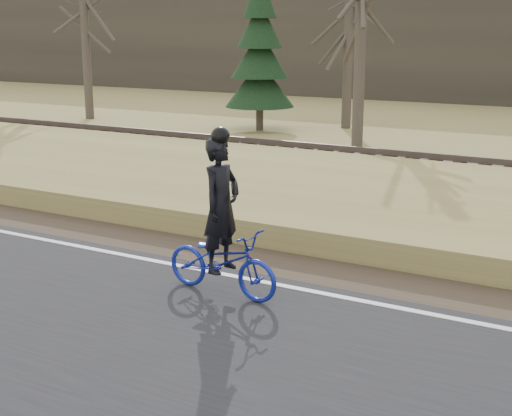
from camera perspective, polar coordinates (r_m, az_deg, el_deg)
The scene contains 12 objects.
ground at distance 10.47m, azimuth 0.77°, elevation -6.73°, with size 120.00×120.00×0.00m, color #998B4E.
road at distance 8.52m, azimuth -7.46°, elevation -11.72°, with size 120.00×6.00×0.06m, color black.
edge_line at distance 10.61m, azimuth 1.29°, elevation -6.06°, with size 120.00×0.12×0.01m, color silver.
shoulder at distance 11.47m, azimuth 3.65°, elevation -4.76°, with size 120.00×1.60×0.04m, color #473A2B.
embankment at distance 14.06m, azimuth 8.98°, elevation -0.47°, with size 120.00×5.00×0.44m, color #998B4E.
ballast at distance 17.59m, azimuth 13.34°, elevation 2.28°, with size 120.00×3.00×0.45m, color slate.
railroad at distance 17.53m, azimuth 13.40°, elevation 3.25°, with size 120.00×2.40×0.29m.
cyclist at distance 10.01m, azimuth -2.76°, elevation -2.67°, with size 1.87×0.76×2.39m.
bare_tree_far_left at distance 31.13m, azimuth -13.56°, elevation 14.39°, with size 0.36×0.36×8.11m, color #4E4539.
bare_tree_left at distance 27.61m, azimuth 7.41°, elevation 13.40°, with size 0.36×0.36×6.83m, color #4E4539.
bare_tree_near_left at distance 23.05m, azimuth 8.34°, elevation 12.63°, with size 0.36×0.36×6.34m, color #4E4539.
conifer at distance 26.92m, azimuth 0.30°, elevation 12.07°, with size 2.60×2.60×5.80m.
Camera 1 is at (4.66, -8.59, 3.73)m, focal length 50.00 mm.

